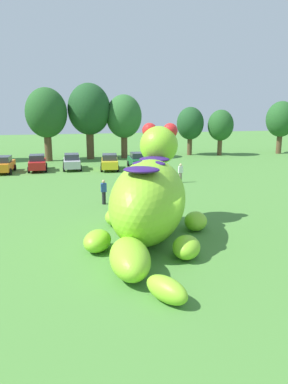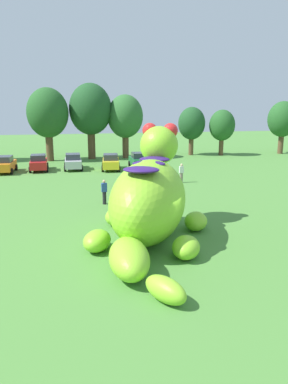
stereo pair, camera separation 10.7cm
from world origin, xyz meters
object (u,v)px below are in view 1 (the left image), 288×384
at_px(car_orange, 3,164).
at_px(car_silver, 72,162).
at_px(car_yellow, 110,162).
at_px(spectator_near_inflatable, 139,171).
at_px(spectator_by_cars, 180,173).
at_px(spectator_wandering, 120,193).
at_px(car_red, 37,163).
at_px(car_green, 138,160).
at_px(giant_inflatable_creature, 149,200).
at_px(spectator_mid_field, 104,192).

height_order(car_orange, car_silver, same).
bearing_deg(car_yellow, spectator_near_inflatable, -74.02).
bearing_deg(spectator_by_cars, spectator_wandering, -136.30).
height_order(car_red, car_green, same).
xyz_separation_m(car_yellow, spectator_wandering, (-1.47, -14.59, -0.01)).
xyz_separation_m(car_orange, car_green, (14.06, -0.29, 0.00)).
bearing_deg(spectator_by_cars, giant_inflatable_creature, -115.53).
bearing_deg(spectator_by_cars, spectator_near_inflatable, 148.62).
xyz_separation_m(car_yellow, spectator_near_inflatable, (1.80, -6.30, -0.01)).
bearing_deg(spectator_mid_field, spectator_by_cars, 37.42).
bearing_deg(spectator_mid_field, car_yellow, 79.81).
height_order(car_silver, spectator_by_cars, car_silver).
bearing_deg(car_green, car_orange, 178.80).
distance_m(car_orange, spectator_near_inflatable, 14.51).
bearing_deg(spectator_wandering, car_red, 110.80).
bearing_deg(car_orange, giant_inflatable_creature, -66.92).
relative_size(car_orange, spectator_mid_field, 2.47).
xyz_separation_m(car_silver, spectator_mid_field, (1.37, -15.39, -0.01)).
xyz_separation_m(giant_inflatable_creature, spectator_mid_field, (-1.27, 7.49, -1.23)).
distance_m(car_orange, car_silver, 6.94).
bearing_deg(car_red, car_yellow, -9.81).
height_order(giant_inflatable_creature, car_silver, giant_inflatable_creature).
relative_size(car_yellow, spectator_by_cars, 2.51).
xyz_separation_m(giant_inflatable_creature, car_yellow, (1.27, 21.65, -1.22)).
height_order(car_orange, car_red, same).
height_order(car_silver, car_yellow, same).
relative_size(car_orange, car_yellow, 0.98).
distance_m(car_silver, spectator_mid_field, 15.46).
bearing_deg(spectator_mid_field, car_red, 107.79).
bearing_deg(car_silver, car_red, 179.03).
bearing_deg(car_orange, spectator_mid_field, -61.00).
relative_size(car_green, spectator_by_cars, 2.45).
height_order(car_silver, spectator_near_inflatable, car_silver).
distance_m(car_orange, car_yellow, 10.88).
bearing_deg(car_red, car_silver, -0.97).
relative_size(car_orange, spectator_by_cars, 2.47).
bearing_deg(car_orange, car_yellow, -4.30).
distance_m(car_green, spectator_mid_field, 15.77).
xyz_separation_m(giant_inflatable_creature, car_green, (4.48, 22.17, -1.22)).
bearing_deg(giant_inflatable_creature, spectator_near_inflatable, 78.68).
height_order(car_orange, car_green, same).
distance_m(giant_inflatable_creature, car_green, 22.65).
relative_size(giant_inflatable_creature, car_silver, 2.73).
bearing_deg(car_green, spectator_by_cars, -77.91).
bearing_deg(car_silver, car_green, -5.72).
xyz_separation_m(spectator_near_inflatable, spectator_by_cars, (3.30, -2.01, 0.00)).
relative_size(car_orange, spectator_near_inflatable, 2.47).
xyz_separation_m(car_red, spectator_mid_field, (4.96, -15.45, -0.01)).
bearing_deg(spectator_by_cars, car_yellow, 121.56).
height_order(car_orange, spectator_wandering, car_orange).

